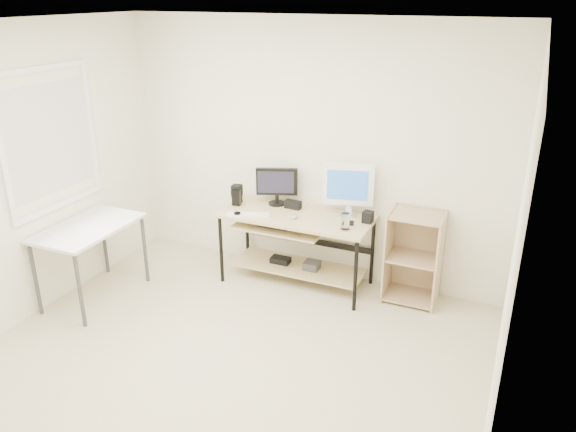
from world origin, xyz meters
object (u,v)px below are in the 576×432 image
(side_table, at_px, (89,234))
(white_imac, at_px, (348,186))
(black_monitor, at_px, (277,184))
(shelf_unit, at_px, (414,256))
(desk, at_px, (294,234))
(audio_controller, at_px, (236,198))

(side_table, height_order, white_imac, white_imac)
(black_monitor, distance_m, white_imac, 0.76)
(shelf_unit, bearing_deg, desk, -172.23)
(shelf_unit, distance_m, black_monitor, 1.54)
(audio_controller, bearing_deg, side_table, -142.51)
(side_table, xyz_separation_m, black_monitor, (1.38, 1.24, 0.30))
(desk, xyz_separation_m, side_table, (-1.65, -1.06, 0.13))
(desk, relative_size, black_monitor, 3.65)
(side_table, relative_size, audio_controller, 5.93)
(side_table, bearing_deg, black_monitor, 41.97)
(white_imac, bearing_deg, desk, -173.75)
(side_table, distance_m, audio_controller, 1.47)
(white_imac, relative_size, audio_controller, 3.11)
(black_monitor, bearing_deg, white_imac, -20.60)
(desk, xyz_separation_m, audio_controller, (-0.64, -0.01, 0.30))
(desk, height_order, side_table, same)
(black_monitor, bearing_deg, side_table, -158.72)
(desk, distance_m, side_table, 1.97)
(desk, height_order, black_monitor, black_monitor)
(shelf_unit, bearing_deg, white_imac, 178.17)
(audio_controller, bearing_deg, black_monitor, 19.38)
(shelf_unit, bearing_deg, audio_controller, -174.57)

